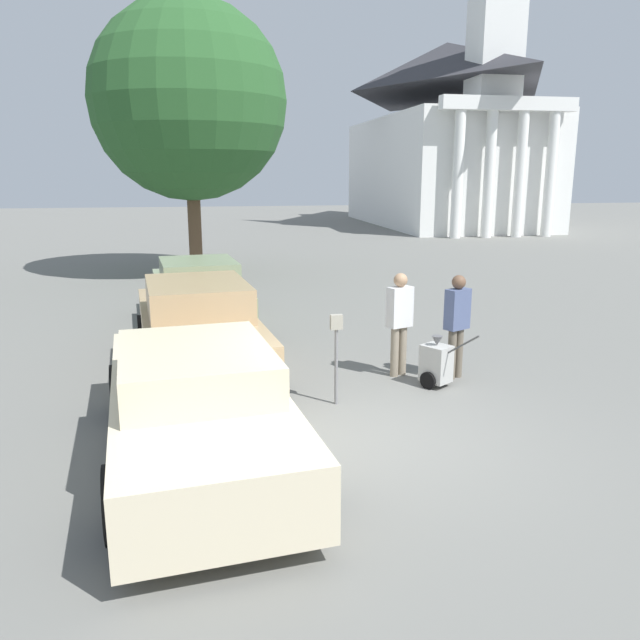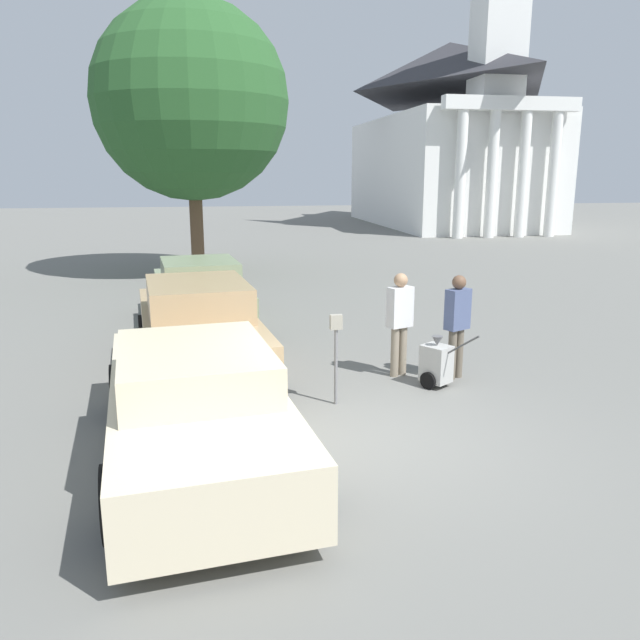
{
  "view_description": "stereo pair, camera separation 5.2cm",
  "coord_description": "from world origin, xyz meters",
  "px_view_note": "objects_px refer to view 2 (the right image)",
  "views": [
    {
      "loc": [
        -2.05,
        -7.32,
        3.38
      ],
      "look_at": [
        -0.29,
        2.21,
        1.1
      ],
      "focal_mm": 35.0,
      "sensor_mm": 36.0,
      "label": 1
    },
    {
      "loc": [
        -2.0,
        -7.33,
        3.38
      ],
      "look_at": [
        -0.29,
        2.21,
        1.1
      ],
      "focal_mm": 35.0,
      "sensor_mm": 36.0,
      "label": 2
    }
  ],
  "objects_px": {
    "parked_car_cream": "(195,403)",
    "person_worker": "(400,318)",
    "equipment_cart": "(436,363)",
    "parking_meter": "(336,342)",
    "church": "(449,128)",
    "parked_car_sage": "(200,295)",
    "person_supervisor": "(457,320)",
    "parked_car_tan": "(198,329)"
  },
  "relations": [
    {
      "from": "parked_car_cream",
      "to": "person_worker",
      "type": "bearing_deg",
      "value": 31.19
    },
    {
      "from": "parked_car_cream",
      "to": "equipment_cart",
      "type": "xyz_separation_m",
      "value": [
        3.79,
        1.96,
        -0.3
      ]
    },
    {
      "from": "parking_meter",
      "to": "person_worker",
      "type": "bearing_deg",
      "value": 40.86
    },
    {
      "from": "person_worker",
      "to": "church",
      "type": "distance_m",
      "value": 33.39
    },
    {
      "from": "parking_meter",
      "to": "church",
      "type": "relative_size",
      "value": 0.05
    },
    {
      "from": "parked_car_sage",
      "to": "person_supervisor",
      "type": "bearing_deg",
      "value": -53.65
    },
    {
      "from": "parked_car_tan",
      "to": "parked_car_sage",
      "type": "bearing_deg",
      "value": 83.44
    },
    {
      "from": "parked_car_sage",
      "to": "parking_meter",
      "type": "height_order",
      "value": "parked_car_sage"
    },
    {
      "from": "parked_car_cream",
      "to": "person_supervisor",
      "type": "bearing_deg",
      "value": 21.82
    },
    {
      "from": "parked_car_sage",
      "to": "parking_meter",
      "type": "distance_m",
      "value": 5.8
    },
    {
      "from": "parked_car_sage",
      "to": "church",
      "type": "height_order",
      "value": "church"
    },
    {
      "from": "parked_car_cream",
      "to": "church",
      "type": "height_order",
      "value": "church"
    },
    {
      "from": "parked_car_tan",
      "to": "equipment_cart",
      "type": "height_order",
      "value": "parked_car_tan"
    },
    {
      "from": "person_supervisor",
      "to": "church",
      "type": "xyz_separation_m",
      "value": [
        11.76,
        30.74,
        5.28
      ]
    },
    {
      "from": "person_worker",
      "to": "church",
      "type": "xyz_separation_m",
      "value": [
        12.66,
        30.44,
        5.27
      ]
    },
    {
      "from": "parked_car_tan",
      "to": "person_supervisor",
      "type": "distance_m",
      "value": 4.45
    },
    {
      "from": "person_worker",
      "to": "equipment_cart",
      "type": "height_order",
      "value": "person_worker"
    },
    {
      "from": "parked_car_tan",
      "to": "parking_meter",
      "type": "xyz_separation_m",
      "value": [
        2.03,
        -2.1,
        0.22
      ]
    },
    {
      "from": "parking_meter",
      "to": "equipment_cart",
      "type": "xyz_separation_m",
      "value": [
        1.76,
        0.5,
        -0.57
      ]
    },
    {
      "from": "parked_car_sage",
      "to": "equipment_cart",
      "type": "height_order",
      "value": "parked_car_sage"
    },
    {
      "from": "parked_car_cream",
      "to": "church",
      "type": "xyz_separation_m",
      "value": [
        16.02,
        33.05,
        5.59
      ]
    },
    {
      "from": "parked_car_cream",
      "to": "parking_meter",
      "type": "distance_m",
      "value": 2.51
    },
    {
      "from": "person_supervisor",
      "to": "parked_car_cream",
      "type": "bearing_deg",
      "value": 2.0
    },
    {
      "from": "parking_meter",
      "to": "person_supervisor",
      "type": "relative_size",
      "value": 0.78
    },
    {
      "from": "parking_meter",
      "to": "parked_car_sage",
      "type": "bearing_deg",
      "value": 110.49
    },
    {
      "from": "parked_car_cream",
      "to": "church",
      "type": "relative_size",
      "value": 0.21
    },
    {
      "from": "parked_car_cream",
      "to": "equipment_cart",
      "type": "relative_size",
      "value": 5.45
    },
    {
      "from": "person_supervisor",
      "to": "church",
      "type": "relative_size",
      "value": 0.07
    },
    {
      "from": "parked_car_tan",
      "to": "person_worker",
      "type": "height_order",
      "value": "person_worker"
    },
    {
      "from": "parked_car_tan",
      "to": "parked_car_sage",
      "type": "relative_size",
      "value": 1.12
    },
    {
      "from": "equipment_cart",
      "to": "church",
      "type": "xyz_separation_m",
      "value": [
        12.22,
        31.09,
        5.9
      ]
    },
    {
      "from": "parked_car_cream",
      "to": "parked_car_tan",
      "type": "xyz_separation_m",
      "value": [
        0.0,
        3.55,
        0.05
      ]
    },
    {
      "from": "equipment_cart",
      "to": "parking_meter",
      "type": "bearing_deg",
      "value": 162.32
    },
    {
      "from": "parked_car_tan",
      "to": "church",
      "type": "bearing_deg",
      "value": 54.92
    },
    {
      "from": "parked_car_cream",
      "to": "church",
      "type": "distance_m",
      "value": 37.15
    },
    {
      "from": "parked_car_sage",
      "to": "parking_meter",
      "type": "relative_size",
      "value": 3.48
    },
    {
      "from": "parked_car_tan",
      "to": "person_supervisor",
      "type": "relative_size",
      "value": 3.06
    },
    {
      "from": "person_supervisor",
      "to": "equipment_cart",
      "type": "xyz_separation_m",
      "value": [
        -0.47,
        -0.35,
        -0.62
      ]
    },
    {
      "from": "parked_car_tan",
      "to": "parked_car_sage",
      "type": "distance_m",
      "value": 3.33
    },
    {
      "from": "person_worker",
      "to": "person_supervisor",
      "type": "bearing_deg",
      "value": 140.06
    },
    {
      "from": "person_supervisor",
      "to": "person_worker",
      "type": "bearing_deg",
      "value": -44.83
    },
    {
      "from": "parked_car_cream",
      "to": "equipment_cart",
      "type": "distance_m",
      "value": 4.28
    }
  ]
}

